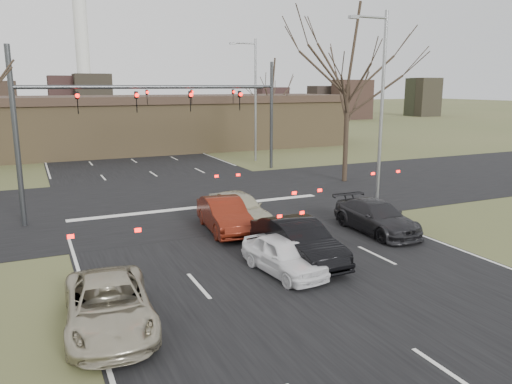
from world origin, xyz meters
The scene contains 16 objects.
ground centered at (0.00, 0.00, 0.00)m, with size 360.00×360.00×0.00m, color #4B532C.
road_main centered at (0.00, 60.00, 0.01)m, with size 14.00×300.00×0.02m, color black.
road_cross centered at (0.00, 15.00, 0.01)m, with size 200.00×14.00×0.02m, color black.
building centered at (2.00, 38.00, 2.67)m, with size 42.40×10.40×5.30m.
mast_arm_near centered at (-5.23, 13.00, 5.07)m, with size 12.12×0.24×8.00m.
mast_arm_far centered at (6.18, 23.00, 5.02)m, with size 11.12×0.24×8.00m.
streetlight_right_near centered at (8.82, 10.00, 5.59)m, with size 2.34×0.25×10.00m.
streetlight_right_far centered at (9.32, 27.00, 5.59)m, with size 2.34×0.25×10.00m.
tree_right_near centered at (11.00, 16.00, 8.90)m, with size 6.90×6.90×11.50m.
tree_right_far centered at (15.00, 35.00, 6.96)m, with size 5.40×5.40×9.00m.
car_silver_suv centered at (-6.50, 1.28, 0.66)m, with size 2.18×4.73×1.31m, color #AFA78D.
car_white_sedan centered at (-0.50, 2.92, 0.63)m, with size 1.50×3.72×1.27m, color white.
car_black_hatch centered at (0.50, 3.70, 0.77)m, with size 1.63×4.67×1.54m, color black.
car_charcoal_sedan centered at (5.45, 5.55, 0.68)m, with size 1.90×4.67×1.36m, color black.
car_red_ahead centered at (-0.50, 8.42, 0.73)m, with size 1.55×4.43×1.46m, color #5C190D.
car_silver_ahead centered at (0.50, 9.20, 0.76)m, with size 1.79×4.46×1.52m, color beige.
Camera 1 is at (-8.06, -11.30, 6.27)m, focal length 35.00 mm.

